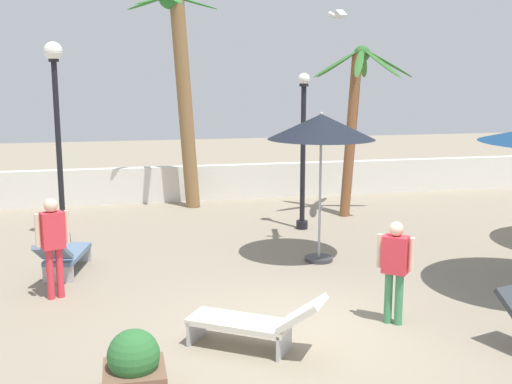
{
  "coord_description": "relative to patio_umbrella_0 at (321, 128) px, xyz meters",
  "views": [
    {
      "loc": [
        -2.6,
        -8.39,
        3.66
      ],
      "look_at": [
        0.0,
        3.43,
        1.4
      ],
      "focal_mm": 43.72,
      "sensor_mm": 36.0,
      "label": 1
    }
  ],
  "objects": [
    {
      "name": "lounge_chair_2",
      "position": [
        -2.12,
        -3.76,
        -2.27
      ],
      "size": [
        1.87,
        1.5,
        0.84
      ],
      "color": "#B7B7BC",
      "rests_on": "ground_plane"
    },
    {
      "name": "patio_umbrella_0",
      "position": [
        0.0,
        0.0,
        0.0
      ],
      "size": [
        2.1,
        2.1,
        2.98
      ],
      "color": "#333338",
      "rests_on": "ground_plane"
    },
    {
      "name": "boundary_wall",
      "position": [
        -1.23,
        6.69,
        -2.14
      ],
      "size": [
        25.2,
        0.3,
        1.04
      ],
      "primitive_type": "cube",
      "color": "silver",
      "rests_on": "ground_plane"
    },
    {
      "name": "guest_0",
      "position": [
        -4.96,
        -1.1,
        -1.63
      ],
      "size": [
        0.53,
        0.36,
        1.7
      ],
      "color": "#D8333F",
      "rests_on": "ground_plane"
    },
    {
      "name": "lamp_post_0",
      "position": [
        0.43,
        2.64,
        -0.69
      ],
      "size": [
        0.28,
        0.28,
        3.73
      ],
      "color": "black",
      "rests_on": "ground_plane"
    },
    {
      "name": "palm_tree_1",
      "position": [
        -2.11,
        5.8,
        0.97
      ],
      "size": [
        2.45,
        2.5,
        6.05
      ],
      "color": "olive",
      "rests_on": "ground_plane"
    },
    {
      "name": "guest_2",
      "position": [
        0.08,
        -3.32,
        -1.72
      ],
      "size": [
        0.45,
        0.42,
        1.57
      ],
      "color": "#3F8C59",
      "rests_on": "ground_plane"
    },
    {
      "name": "palm_tree_2",
      "position": [
        2.15,
        3.76,
        0.19
      ],
      "size": [
        2.79,
        2.64,
        4.43
      ],
      "color": "brown",
      "rests_on": "ground_plane"
    },
    {
      "name": "ground_plane",
      "position": [
        -1.23,
        -3.12,
        -2.66
      ],
      "size": [
        56.0,
        56.0,
        0.0
      ],
      "primitive_type": "plane",
      "color": "gray"
    },
    {
      "name": "lamp_post_1",
      "position": [
        -5.12,
        2.57,
        0.13
      ],
      "size": [
        0.39,
        0.39,
        4.38
      ],
      "color": "black",
      "rests_on": "ground_plane"
    },
    {
      "name": "lounge_chair_0",
      "position": [
        -4.91,
        0.11,
        -2.26
      ],
      "size": [
        0.91,
        1.94,
        0.83
      ],
      "color": "#B7B7BC",
      "rests_on": "ground_plane"
    },
    {
      "name": "seagull_0",
      "position": [
        0.46,
        0.47,
        2.17
      ],
      "size": [
        0.43,
        1.37,
        0.19
      ],
      "color": "white"
    },
    {
      "name": "planter",
      "position": [
        -3.76,
        -4.79,
        -2.28
      ],
      "size": [
        0.7,
        0.7,
        0.85
      ],
      "color": "brown",
      "rests_on": "ground_plane"
    }
  ]
}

